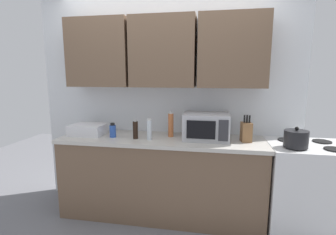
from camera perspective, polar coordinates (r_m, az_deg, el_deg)
name	(u,v)px	position (r m, az deg, el deg)	size (l,w,h in m)	color
wall_back_with_cabinets	(165,76)	(2.92, -0.72, 9.45)	(3.10, 0.38, 2.60)	white
counter_run	(161,176)	(2.92, -1.56, -13.18)	(2.23, 0.63, 0.90)	brown
stove_range	(305,187)	(3.00, 28.62, -13.75)	(0.76, 0.64, 0.91)	silver
kettle	(296,139)	(2.66, 27.02, -4.30)	(0.22, 0.22, 0.19)	black
microwave	(206,126)	(2.72, 8.67, -1.99)	(0.48, 0.37, 0.28)	#B7B7BC
dish_rack	(88,129)	(3.05, -17.66, -2.59)	(0.38, 0.30, 0.12)	silver
knife_block	(246,132)	(2.72, 17.30, -3.09)	(0.11, 0.13, 0.28)	brown
bottle_soy_dark	(135,130)	(2.74, -7.40, -2.78)	(0.05, 0.05, 0.21)	black
bottle_spice_jar	(171,125)	(2.80, 0.64, -1.65)	(0.06, 0.06, 0.28)	#BC6638
bottle_clear_tall	(149,130)	(2.68, -4.26, -2.76)	(0.05, 0.05, 0.23)	silver
bottle_blue_cleaner	(113,131)	(2.85, -12.42, -2.93)	(0.07, 0.07, 0.16)	#2D56B7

